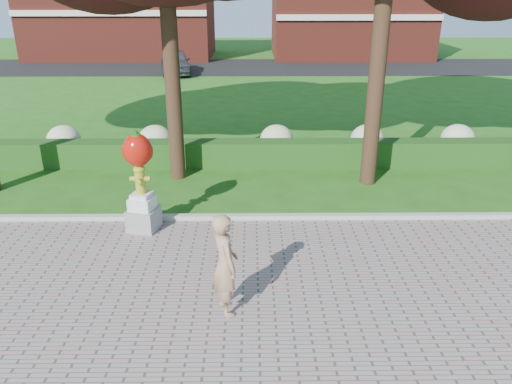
% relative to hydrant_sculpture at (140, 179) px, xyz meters
% --- Properties ---
extents(ground, '(100.00, 100.00, 0.00)m').
position_rel_hydrant_sculpture_xyz_m(ground, '(2.31, -2.50, -1.27)').
color(ground, '#295715').
rests_on(ground, ground).
extents(curb, '(40.00, 0.18, 0.15)m').
position_rel_hydrant_sculpture_xyz_m(curb, '(2.31, 0.50, -1.20)').
color(curb, '#ADADA5').
rests_on(curb, ground).
extents(lawn_hedge, '(24.00, 0.70, 0.80)m').
position_rel_hydrant_sculpture_xyz_m(lawn_hedge, '(2.31, 4.50, -0.87)').
color(lawn_hedge, '#184413').
rests_on(lawn_hedge, ground).
extents(hydrangea_row, '(20.10, 1.10, 0.99)m').
position_rel_hydrant_sculpture_xyz_m(hydrangea_row, '(2.88, 5.50, -0.72)').
color(hydrangea_row, '#BCBF92').
rests_on(hydrangea_row, ground).
extents(street, '(50.00, 8.00, 0.02)m').
position_rel_hydrant_sculpture_xyz_m(street, '(2.31, 25.50, -1.26)').
color(street, black).
rests_on(street, ground).
extents(building_left, '(14.00, 8.00, 7.00)m').
position_rel_hydrant_sculpture_xyz_m(building_left, '(-7.69, 31.50, 2.23)').
color(building_left, maroon).
rests_on(building_left, ground).
extents(building_right, '(12.00, 8.00, 6.40)m').
position_rel_hydrant_sculpture_xyz_m(building_right, '(10.31, 31.50, 1.93)').
color(building_right, maroon).
rests_on(building_right, ground).
extents(hydrant_sculpture, '(0.76, 0.76, 2.33)m').
position_rel_hydrant_sculpture_xyz_m(hydrant_sculpture, '(0.00, 0.00, 0.00)').
color(hydrant_sculpture, gray).
rests_on(hydrant_sculpture, walkway).
extents(woman, '(0.65, 0.78, 1.83)m').
position_rel_hydrant_sculpture_xyz_m(woman, '(2.03, -3.17, -0.32)').
color(woman, tan).
rests_on(woman, walkway).
extents(parked_car, '(2.58, 4.70, 1.52)m').
position_rel_hydrant_sculpture_xyz_m(parked_car, '(-2.40, 22.50, -0.49)').
color(parked_car, '#45464D').
rests_on(parked_car, street).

